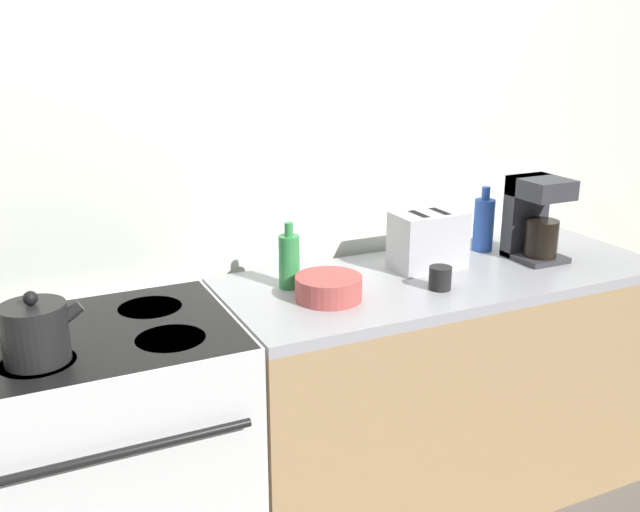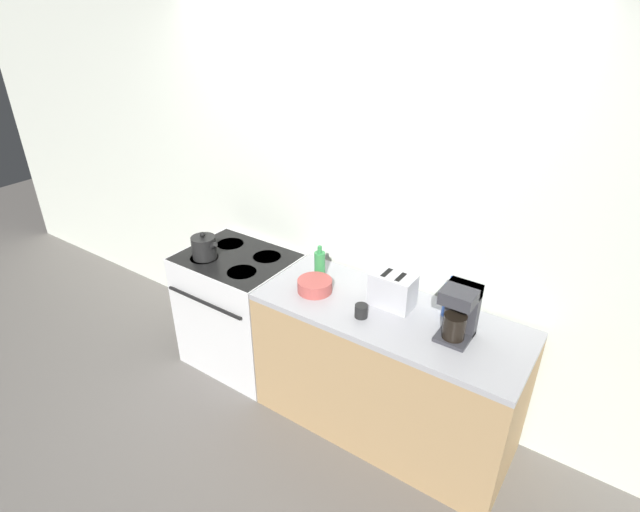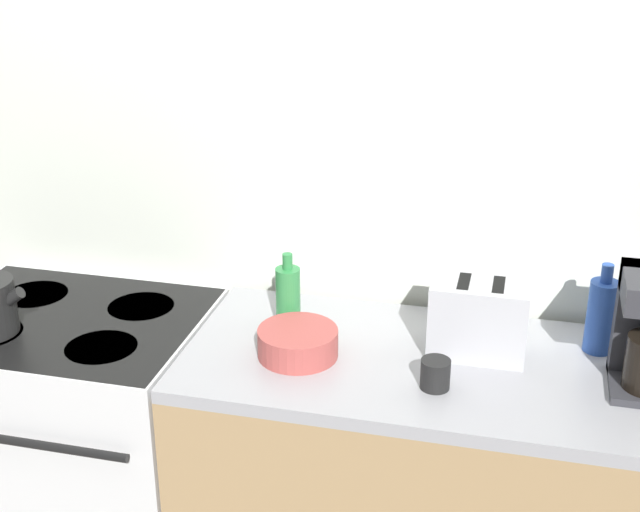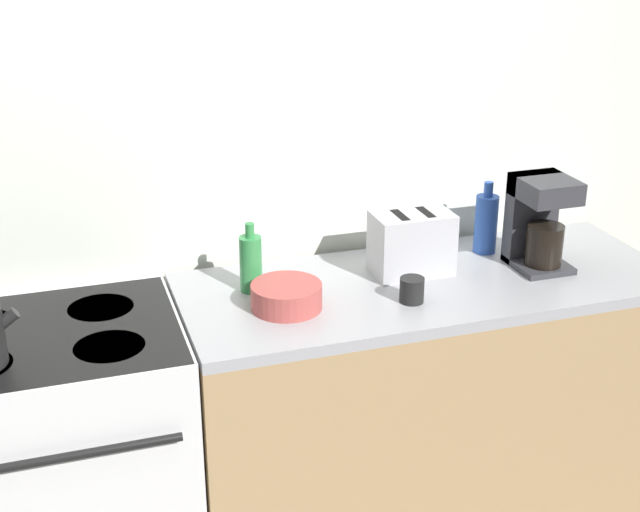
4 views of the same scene
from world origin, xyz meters
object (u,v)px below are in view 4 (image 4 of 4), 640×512
Objects in this scene: toaster at (412,243)px; cup_black at (412,290)px; stove at (59,463)px; bowl at (286,296)px; bottle_green at (251,263)px; bottle_blue at (486,223)px; coffee_maker at (539,219)px.

cup_black is (-0.08, -0.20, -0.06)m from toaster.
bowl is (0.70, -0.05, 0.47)m from stove.
cup_black is at bearing -112.61° from toaster.
bottle_green is 0.18m from bowl.
stove is 0.84m from bowl.
toaster is 3.29× the size of cup_black.
toaster is 1.01× the size of bottle_blue.
stove is 3.99× the size of bottle_green.
bottle_blue is at bearing 15.92° from toaster.
cup_black and bowl have the same top height.
bowl is at bearing -3.76° from stove.
bottle_green is at bearing 152.59° from cup_black.
stove is 11.52× the size of cup_black.
bottle_green reaches higher than bowl.
stove is at bearing -175.84° from toaster.
toaster is at bearing 170.84° from coffee_maker.
cup_black is at bearing -143.56° from bottle_blue.
toaster is (1.15, 0.08, 0.53)m from stove.
bowl is at bearing -164.08° from toaster.
bottle_blue is (1.46, 0.17, 0.53)m from stove.
bottle_green is (-0.52, 0.02, -0.01)m from toaster.
toaster is 0.52m from bottle_green.
bowl is (-0.37, 0.07, -0.00)m from cup_black.
bottle_blue is at bearing 36.44° from cup_black.
cup_black is at bearing -27.41° from bottle_green.
stove is at bearing 176.24° from bowl.
bottle_green reaches higher than stove.
stove is 1.27m from toaster.
cup_black is at bearing -164.76° from coffee_maker.
bottle_blue is 1.17× the size of bowl.
bottle_blue reaches higher than bowl.
bottle_green is at bearing 177.44° from toaster.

